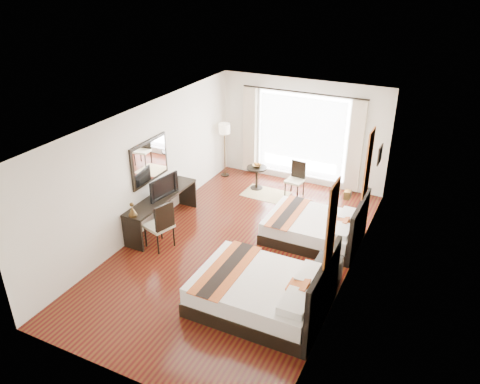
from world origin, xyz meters
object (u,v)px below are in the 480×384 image
at_px(table_lamp, 332,246).
at_px(window_chair, 295,186).
at_px(desk_chair, 160,233).
at_px(side_table, 257,178).
at_px(nightstand, 327,272).
at_px(floor_lamp, 224,132).
at_px(bed_near, 264,292).
at_px(vase, 326,263).
at_px(television, 161,186).
at_px(bed_far, 316,228).
at_px(console_desk, 162,211).
at_px(fruit_bowl, 257,166).

bearing_deg(table_lamp, window_chair, 120.26).
height_order(desk_chair, side_table, desk_chair).
xyz_separation_m(nightstand, floor_lamp, (-3.98, 3.55, 1.01)).
relative_size(nightstand, window_chair, 0.62).
distance_m(bed_near, vase, 1.28).
bearing_deg(vase, window_chair, 118.14).
height_order(nightstand, television, television).
relative_size(bed_near, floor_lamp, 1.48).
xyz_separation_m(television, side_table, (1.10, 2.68, -0.69)).
height_order(floor_lamp, window_chair, floor_lamp).
bearing_deg(bed_far, window_chair, 121.95).
distance_m(nightstand, table_lamp, 0.53).
bearing_deg(window_chair, console_desk, -31.35).
relative_size(floor_lamp, window_chair, 1.69).
bearing_deg(bed_near, table_lamp, 56.65).
bearing_deg(fruit_bowl, bed_far, -39.04).
xyz_separation_m(desk_chair, fruit_bowl, (0.66, 3.46, 0.32)).
relative_size(television, side_table, 1.38).
height_order(nightstand, fruit_bowl, fruit_bowl).
bearing_deg(vase, console_desk, 171.22).
bearing_deg(desk_chair, table_lamp, -156.49).
bearing_deg(console_desk, television, 40.39).
height_order(bed_near, nightstand, bed_near).
height_order(table_lamp, fruit_bowl, table_lamp).
bearing_deg(fruit_bowl, side_table, -66.51).
bearing_deg(desk_chair, side_table, -83.88).
distance_m(desk_chair, window_chair, 3.90).
bearing_deg(bed_far, television, -164.32).
xyz_separation_m(bed_near, window_chair, (-1.00, 4.34, -0.06)).
relative_size(desk_chair, window_chair, 1.19).
bearing_deg(bed_far, floor_lamp, 147.19).
xyz_separation_m(nightstand, television, (-3.95, 0.49, 0.73)).
xyz_separation_m(table_lamp, vase, (-0.01, -0.26, -0.21)).
height_order(side_table, fruit_bowl, fruit_bowl).
distance_m(television, desk_chair, 1.11).
relative_size(desk_chair, floor_lamp, 0.70).
relative_size(desk_chair, side_table, 1.75).
bearing_deg(nightstand, floor_lamp, 138.28).
bearing_deg(vase, side_table, 130.69).
height_order(bed_far, nightstand, bed_far).
relative_size(table_lamp, television, 0.49).
height_order(console_desk, television, television).
bearing_deg(vase, desk_chair, -177.74).
bearing_deg(window_chair, floor_lamp, -91.45).
relative_size(vase, console_desk, 0.07).
bearing_deg(nightstand, television, 172.90).
bearing_deg(window_chair, side_table, -79.98).
relative_size(console_desk, window_chair, 2.46).
bearing_deg(television, vase, -89.46).
bearing_deg(floor_lamp, fruit_bowl, -17.91).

